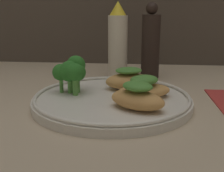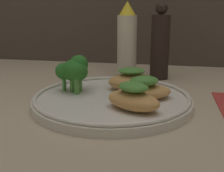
# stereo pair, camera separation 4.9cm
# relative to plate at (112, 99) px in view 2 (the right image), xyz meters

# --- Properties ---
(ground_plane) EXTENTS (1.80, 1.80, 0.01)m
(ground_plane) POSITION_rel_plate_xyz_m (0.00, 0.00, -0.01)
(ground_plane) COLOR tan
(plate) EXTENTS (0.28, 0.28, 0.02)m
(plate) POSITION_rel_plate_xyz_m (0.00, 0.00, 0.00)
(plate) COLOR silver
(plate) RESTS_ON ground_plane
(grilled_meat_front) EXTENTS (0.10, 0.09, 0.04)m
(grilled_meat_front) POSITION_rel_plate_xyz_m (0.04, -0.06, 0.02)
(grilled_meat_front) COLOR tan
(grilled_meat_front) RESTS_ON plate
(grilled_meat_middle) EXTENTS (0.11, 0.09, 0.04)m
(grilled_meat_middle) POSITION_rel_plate_xyz_m (0.06, 0.00, 0.02)
(grilled_meat_middle) COLOR tan
(grilled_meat_middle) RESTS_ON plate
(grilled_meat_back) EXTENTS (0.10, 0.08, 0.04)m
(grilled_meat_back) POSITION_rel_plate_xyz_m (0.03, 0.06, 0.02)
(grilled_meat_back) COLOR tan
(grilled_meat_back) RESTS_ON plate
(broccoli_bunch) EXTENTS (0.06, 0.06, 0.07)m
(broccoli_bunch) POSITION_rel_plate_xyz_m (-0.08, 0.02, 0.04)
(broccoli_bunch) COLOR #569942
(broccoli_bunch) RESTS_ON plate
(sauce_bottle) EXTENTS (0.05, 0.05, 0.18)m
(sauce_bottle) POSITION_rel_plate_xyz_m (-0.01, 0.22, 0.08)
(sauce_bottle) COLOR beige
(sauce_bottle) RESTS_ON ground_plane
(pepper_grinder) EXTENTS (0.04, 0.04, 0.18)m
(pepper_grinder) POSITION_rel_plate_xyz_m (0.07, 0.22, 0.07)
(pepper_grinder) COLOR black
(pepper_grinder) RESTS_ON ground_plane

